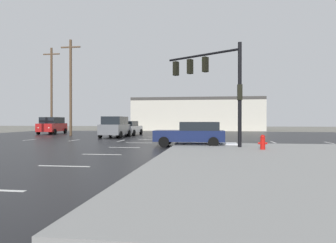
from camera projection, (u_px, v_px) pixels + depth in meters
The scene contains 13 objects.
ground_plane at pixel (145, 141), 25.51m from camera, with size 120.00×120.00×0.00m, color slate.
road_asphalt at pixel (145, 141), 25.51m from camera, with size 44.00×44.00×0.02m, color black.
snow_strip_curbside at pixel (206, 143), 20.85m from camera, with size 4.00×1.60×0.06m, color white.
lane_markings at pixel (157, 142), 23.98m from camera, with size 36.15×36.15×0.01m.
traffic_signal_mast at pixel (214, 77), 19.63m from camera, with size 4.70×3.18×6.13m.
fire_hydrant at pixel (263, 142), 16.95m from camera, with size 0.48×0.26×0.79m.
strip_building_background at pixel (198, 114), 53.62m from camera, with size 21.30×8.00×5.37m.
sedan_white at pixel (129, 128), 35.11m from camera, with size 2.11×4.58×1.58m.
sedan_navy at pixel (192, 133), 20.40m from camera, with size 4.58×2.11×1.58m.
suv_grey at pixel (115, 126), 30.86m from camera, with size 2.28×4.88×2.03m.
suv_red at pixel (52, 125), 38.36m from camera, with size 2.52×4.97×2.03m.
utility_pole_far at pixel (71, 86), 34.25m from camera, with size 2.20×0.28×10.40m.
utility_pole_distant at pixel (51, 89), 40.32m from camera, with size 2.20×0.28×10.91m.
Camera 1 is at (5.44, -24.99, 1.73)m, focal length 33.86 mm.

